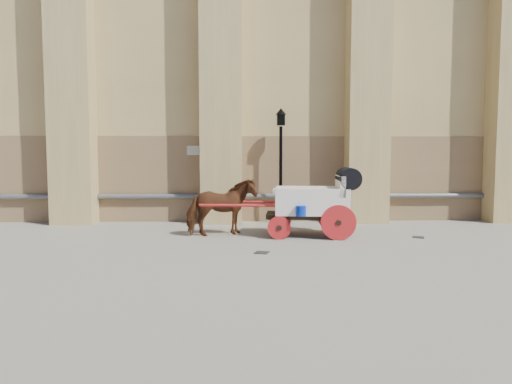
{
  "coord_description": "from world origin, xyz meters",
  "views": [
    {
      "loc": [
        -0.33,
        -12.04,
        2.29
      ],
      "look_at": [
        0.1,
        1.03,
        1.27
      ],
      "focal_mm": 32.0,
      "sensor_mm": 36.0,
      "label": 1
    }
  ],
  "objects": [
    {
      "name": "carriage",
      "position": [
        1.85,
        0.94,
        1.07
      ],
      "size": [
        4.61,
        1.72,
        1.98
      ],
      "rotation": [
        0.0,
        0.0,
        -0.11
      ],
      "color": "black",
      "rests_on": "ground"
    },
    {
      "name": "drain_grate_near",
      "position": [
        0.16,
        -1.35,
        0.01
      ],
      "size": [
        0.41,
        0.41,
        0.01
      ],
      "primitive_type": "cube",
      "rotation": [
        0.0,
        0.0,
        -0.34
      ],
      "color": "black",
      "rests_on": "ground"
    },
    {
      "name": "ground",
      "position": [
        0.0,
        0.0,
        0.0
      ],
      "size": [
        90.0,
        90.0,
        0.0
      ],
      "primitive_type": "plane",
      "color": "gray",
      "rests_on": "ground"
    },
    {
      "name": "horse",
      "position": [
        -0.91,
        1.1,
        0.82
      ],
      "size": [
        2.14,
        1.48,
        1.65
      ],
      "primitive_type": "imported",
      "rotation": [
        0.0,
        0.0,
        1.91
      ],
      "color": "#572B15",
      "rests_on": "ground"
    },
    {
      "name": "street_lamp",
      "position": [
        1.02,
        3.42,
        2.09
      ],
      "size": [
        0.37,
        0.37,
        3.91
      ],
      "color": "black",
      "rests_on": "ground"
    },
    {
      "name": "drain_grate_far",
      "position": [
        4.69,
        0.57,
        0.01
      ],
      "size": [
        0.42,
        0.42,
        0.01
      ],
      "primitive_type": "cube",
      "rotation": [
        0.0,
        0.0,
        -0.38
      ],
      "color": "black",
      "rests_on": "ground"
    }
  ]
}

